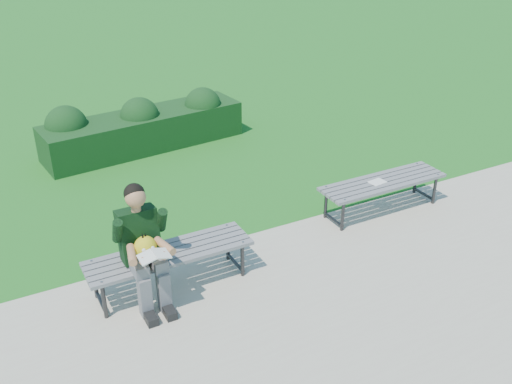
{
  "coord_description": "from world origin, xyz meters",
  "views": [
    {
      "loc": [
        -3.0,
        -5.52,
        3.83
      ],
      "look_at": [
        -0.23,
        -0.3,
        0.78
      ],
      "focal_mm": 40.0,
      "sensor_mm": 36.0,
      "label": 1
    }
  ],
  "objects": [
    {
      "name": "walkway",
      "position": [
        0.0,
        -1.75,
        0.01
      ],
      "size": [
        30.0,
        3.5,
        0.02
      ],
      "color": "#B0A996",
      "rests_on": "ground"
    },
    {
      "name": "seated_boy",
      "position": [
        -1.72,
        -0.65,
        0.71
      ],
      "size": [
        0.56,
        0.76,
        1.31
      ],
      "color": "slate",
      "rests_on": "walkway"
    },
    {
      "name": "bench_right",
      "position": [
        1.72,
        -0.27,
        0.42
      ],
      "size": [
        1.8,
        0.5,
        0.46
      ],
      "color": "gray",
      "rests_on": "walkway"
    },
    {
      "name": "hedge",
      "position": [
        -0.44,
        3.46,
        0.39
      ],
      "size": [
        3.49,
        1.23,
        0.91
      ],
      "color": "#113612",
      "rests_on": "ground"
    },
    {
      "name": "bench_left",
      "position": [
        -1.42,
        -0.56,
        0.42
      ],
      "size": [
        1.8,
        0.5,
        0.46
      ],
      "color": "gray",
      "rests_on": "walkway"
    },
    {
      "name": "ground",
      "position": [
        0.0,
        0.0,
        0.0
      ],
      "size": [
        80.0,
        80.0,
        0.0
      ],
      "color": "#2D7D23",
      "rests_on": "ground"
    },
    {
      "name": "paper_sheet",
      "position": [
        1.62,
        -0.27,
        0.47
      ],
      "size": [
        0.24,
        0.19,
        0.01
      ],
      "color": "white",
      "rests_on": "bench_right"
    }
  ]
}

